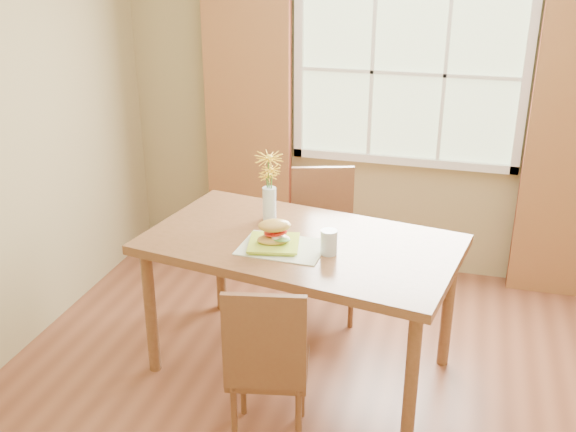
{
  "coord_description": "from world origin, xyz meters",
  "views": [
    {
      "loc": [
        0.44,
        -2.87,
        2.39
      ],
      "look_at": [
        -0.45,
        0.36,
        0.99
      ],
      "focal_mm": 42.0,
      "sensor_mm": 36.0,
      "label": 1
    }
  ],
  "objects_px": {
    "flower_vase": "(269,180)",
    "croissant_sandwich": "(274,232)",
    "dining_table": "(301,254)",
    "chair_near": "(267,361)",
    "chair_far": "(323,236)",
    "water_glass": "(329,243)"
  },
  "relations": [
    {
      "from": "flower_vase",
      "to": "croissant_sandwich",
      "type": "bearing_deg",
      "value": -69.24
    },
    {
      "from": "dining_table",
      "to": "chair_near",
      "type": "distance_m",
      "value": 0.74
    },
    {
      "from": "croissant_sandwich",
      "to": "water_glass",
      "type": "distance_m",
      "value": 0.3
    },
    {
      "from": "chair_near",
      "to": "flower_vase",
      "type": "bearing_deg",
      "value": 94.74
    },
    {
      "from": "chair_near",
      "to": "flower_vase",
      "type": "distance_m",
      "value": 1.12
    },
    {
      "from": "chair_far",
      "to": "flower_vase",
      "type": "relative_size",
      "value": 2.4
    },
    {
      "from": "chair_far",
      "to": "flower_vase",
      "type": "xyz_separation_m",
      "value": [
        -0.23,
        -0.47,
        0.54
      ]
    },
    {
      "from": "water_glass",
      "to": "flower_vase",
      "type": "bearing_deg",
      "value": 140.67
    },
    {
      "from": "chair_far",
      "to": "water_glass",
      "type": "xyz_separation_m",
      "value": [
        0.21,
        -0.83,
        0.35
      ]
    },
    {
      "from": "chair_far",
      "to": "croissant_sandwich",
      "type": "relative_size",
      "value": 4.58
    },
    {
      "from": "chair_near",
      "to": "chair_far",
      "type": "height_order",
      "value": "chair_far"
    },
    {
      "from": "dining_table",
      "to": "flower_vase",
      "type": "height_order",
      "value": "flower_vase"
    },
    {
      "from": "dining_table",
      "to": "chair_near",
      "type": "relative_size",
      "value": 1.98
    },
    {
      "from": "chair_far",
      "to": "flower_vase",
      "type": "height_order",
      "value": "flower_vase"
    },
    {
      "from": "dining_table",
      "to": "croissant_sandwich",
      "type": "relative_size",
      "value": 8.49
    },
    {
      "from": "chair_near",
      "to": "croissant_sandwich",
      "type": "height_order",
      "value": "croissant_sandwich"
    },
    {
      "from": "chair_near",
      "to": "water_glass",
      "type": "height_order",
      "value": "water_glass"
    },
    {
      "from": "water_glass",
      "to": "chair_near",
      "type": "bearing_deg",
      "value": -106.25
    },
    {
      "from": "chair_far",
      "to": "flower_vase",
      "type": "distance_m",
      "value": 0.75
    },
    {
      "from": "water_glass",
      "to": "flower_vase",
      "type": "height_order",
      "value": "flower_vase"
    },
    {
      "from": "flower_vase",
      "to": "chair_far",
      "type": "bearing_deg",
      "value": 64.4
    },
    {
      "from": "chair_far",
      "to": "water_glass",
      "type": "distance_m",
      "value": 0.92
    }
  ]
}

